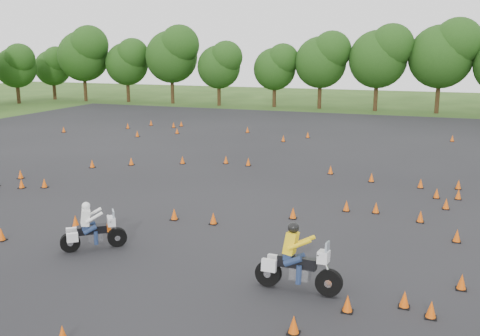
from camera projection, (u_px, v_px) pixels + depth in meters
name	position (u px, v px, depth m)	size (l,w,h in m)	color
ground	(208.00, 217.00, 21.85)	(140.00, 140.00, 0.00)	#2D5119
asphalt_pad	(253.00, 183.00, 27.37)	(62.00, 62.00, 0.00)	black
treeline	(359.00, 71.00, 52.43)	(86.94, 32.06, 10.17)	#1D4012
traffic_cones	(248.00, 180.00, 27.05)	(36.72, 33.22, 0.45)	#E45409
rider_yellow	(298.00, 259.00, 14.97)	(2.53, 0.78, 1.95)	yellow
rider_white	(93.00, 225.00, 18.19)	(2.23, 0.68, 1.72)	white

